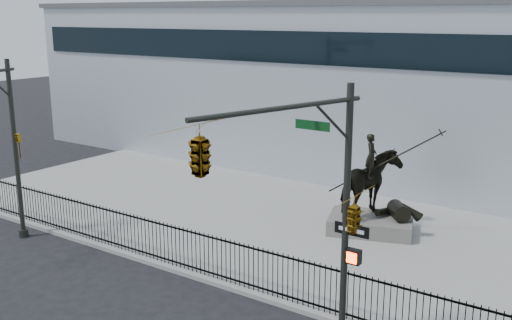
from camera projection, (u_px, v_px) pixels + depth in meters
The scene contains 7 objects.
ground at pixel (147, 282), 19.74m from camera, with size 120.00×120.00×0.00m, color black.
plaza at pixel (265, 221), 25.32m from camera, with size 30.00×12.00×0.15m, color #969693.
building at pixel (390, 87), 34.66m from camera, with size 44.00×14.00×9.00m, color #B5BBC5.
picket_fence at pixel (172, 245), 20.53m from camera, with size 22.10×0.10×1.50m.
statue_plinth at pixel (371, 224), 23.90m from camera, with size 3.24×2.23×0.61m, color #56544F.
equestrian_statue at pixel (374, 186), 23.51m from camera, with size 3.96×3.14×3.53m.
traffic_signal_right at pixel (282, 186), 13.42m from camera, with size 2.17×6.86×7.00m.
Camera 1 is at (13.32, -12.95, 8.60)m, focal length 42.00 mm.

